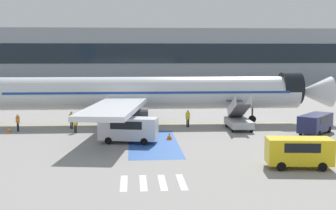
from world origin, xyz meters
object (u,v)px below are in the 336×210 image
(service_van_2, at_px, (128,128))
(ground_crew_2, at_px, (188,117))
(terminal_building, at_px, (151,56))
(service_van_0, at_px, (299,150))
(airliner, at_px, (142,93))
(ground_crew_0, at_px, (71,119))
(ground_crew_3, at_px, (18,121))
(boarding_stairs_forward, at_px, (239,120))
(service_van_1, at_px, (315,122))
(fuel_tanker, at_px, (113,90))
(traffic_cone_0, at_px, (105,134))
(traffic_cone_1, at_px, (9,130))
(ground_crew_1, at_px, (75,124))
(traffic_cone_2, at_px, (169,136))

(service_van_2, relative_size, ground_crew_2, 2.93)
(terminal_building, bearing_deg, service_van_2, -93.85)
(service_van_0, bearing_deg, terminal_building, 10.61)
(airliner, relative_size, service_van_2, 7.95)
(terminal_building, bearing_deg, ground_crew_0, -98.99)
(ground_crew_2, relative_size, terminal_building, 0.02)
(ground_crew_2, bearing_deg, ground_crew_0, -11.29)
(ground_crew_2, xyz_separation_m, ground_crew_3, (-17.57, -1.25, -0.05))
(boarding_stairs_forward, relative_size, ground_crew_0, 2.85)
(service_van_2, bearing_deg, ground_crew_2, 154.40)
(ground_crew_2, distance_m, terminal_building, 72.13)
(airliner, height_order, service_van_1, airliner)
(fuel_tanker, bearing_deg, service_van_1, -53.42)
(ground_crew_0, xyz_separation_m, traffic_cone_0, (3.73, -4.83, -0.84))
(boarding_stairs_forward, bearing_deg, ground_crew_3, 179.25)
(traffic_cone_0, distance_m, traffic_cone_1, 10.24)
(terminal_building, bearing_deg, ground_crew_1, -98.18)
(ground_crew_0, bearing_deg, terminal_building, -83.58)
(service_van_1, bearing_deg, ground_crew_2, 18.22)
(service_van_1, height_order, ground_crew_1, service_van_1)
(fuel_tanker, distance_m, service_van_1, 37.94)
(ground_crew_0, distance_m, traffic_cone_2, 11.88)
(boarding_stairs_forward, height_order, service_van_0, boarding_stairs_forward)
(fuel_tanker, xyz_separation_m, traffic_cone_2, (6.48, -33.33, -1.54))
(fuel_tanker, relative_size, ground_crew_0, 5.26)
(service_van_1, bearing_deg, ground_crew_0, 29.51)
(traffic_cone_0, height_order, traffic_cone_2, traffic_cone_2)
(airliner, relative_size, ground_crew_2, 23.33)
(service_van_0, distance_m, ground_crew_1, 23.23)
(service_van_1, xyz_separation_m, traffic_cone_0, (-20.64, 0.10, -0.95))
(ground_crew_1, height_order, ground_crew_3, ground_crew_3)
(service_van_2, xyz_separation_m, ground_crew_2, (6.30, 8.10, -0.27))
(ground_crew_1, bearing_deg, service_van_1, -153.52)
(airliner, height_order, ground_crew_0, airliner)
(traffic_cone_0, distance_m, traffic_cone_2, 6.33)
(boarding_stairs_forward, distance_m, traffic_cone_2, 9.20)
(traffic_cone_1, bearing_deg, ground_crew_3, 35.74)
(service_van_0, relative_size, service_van_2, 0.86)
(service_van_0, height_order, ground_crew_0, service_van_0)
(service_van_0, bearing_deg, service_van_2, 56.35)
(traffic_cone_0, bearing_deg, ground_crew_3, 157.64)
(service_van_2, bearing_deg, traffic_cone_0, -131.81)
(service_van_2, bearing_deg, ground_crew_3, -109.03)
(ground_crew_1, relative_size, ground_crew_2, 0.87)
(ground_crew_3, relative_size, traffic_cone_0, 3.86)
(airliner, bearing_deg, fuel_tanker, -169.42)
(ground_crew_3, bearing_deg, terminal_building, -53.11)
(service_van_1, distance_m, ground_crew_1, 23.81)
(fuel_tanker, relative_size, traffic_cone_0, 21.20)
(traffic_cone_0, bearing_deg, service_van_2, -54.07)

